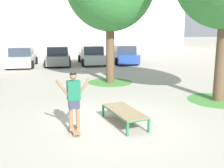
{
  "coord_description": "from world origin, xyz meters",
  "views": [
    {
      "loc": [
        -2.27,
        -8.18,
        3.07
      ],
      "look_at": [
        0.26,
        1.28,
        1.0
      ],
      "focal_mm": 44.38,
      "sensor_mm": 36.0,
      "label": 1
    }
  ],
  "objects_px": {
    "skater": "(74,97)",
    "car_grey": "(58,56)",
    "skateboard": "(75,130)",
    "car_silver": "(92,55)",
    "car_white": "(22,57)",
    "skate_box": "(124,112)",
    "car_blue": "(124,55)"
  },
  "relations": [
    {
      "from": "skater",
      "to": "car_grey",
      "type": "height_order",
      "value": "skater"
    },
    {
      "from": "skateboard",
      "to": "car_grey",
      "type": "height_order",
      "value": "car_grey"
    },
    {
      "from": "car_grey",
      "to": "car_silver",
      "type": "relative_size",
      "value": 1.02
    },
    {
      "from": "car_grey",
      "to": "car_white",
      "type": "bearing_deg",
      "value": -176.46
    },
    {
      "from": "skate_box",
      "to": "skater",
      "type": "bearing_deg",
      "value": -169.07
    },
    {
      "from": "skateboard",
      "to": "car_blue",
      "type": "relative_size",
      "value": 0.19
    },
    {
      "from": "skater",
      "to": "car_silver",
      "type": "relative_size",
      "value": 0.4
    },
    {
      "from": "skateboard",
      "to": "car_blue",
      "type": "distance_m",
      "value": 15.55
    },
    {
      "from": "skate_box",
      "to": "car_white",
      "type": "bearing_deg",
      "value": 104.72
    },
    {
      "from": "skate_box",
      "to": "skateboard",
      "type": "height_order",
      "value": "skate_box"
    },
    {
      "from": "skateboard",
      "to": "car_blue",
      "type": "xyz_separation_m",
      "value": [
        5.99,
        14.33,
        0.61
      ]
    },
    {
      "from": "car_silver",
      "to": "car_white",
      "type": "bearing_deg",
      "value": -179.37
    },
    {
      "from": "car_grey",
      "to": "car_silver",
      "type": "bearing_deg",
      "value": -2.28
    },
    {
      "from": "car_silver",
      "to": "skateboard",
      "type": "bearing_deg",
      "value": -102.81
    },
    {
      "from": "car_white",
      "to": "car_silver",
      "type": "bearing_deg",
      "value": 0.63
    },
    {
      "from": "skateboard",
      "to": "car_silver",
      "type": "height_order",
      "value": "car_silver"
    },
    {
      "from": "car_blue",
      "to": "skater",
      "type": "bearing_deg",
      "value": -112.67
    },
    {
      "from": "skate_box",
      "to": "car_silver",
      "type": "xyz_separation_m",
      "value": [
        1.68,
        14.18,
        0.28
      ]
    },
    {
      "from": "skate_box",
      "to": "car_grey",
      "type": "bearing_deg",
      "value": 94.06
    },
    {
      "from": "skateboard",
      "to": "car_grey",
      "type": "bearing_deg",
      "value": 87.65
    },
    {
      "from": "car_grey",
      "to": "car_blue",
      "type": "xyz_separation_m",
      "value": [
        5.39,
        -0.26,
        0.0
      ]
    },
    {
      "from": "car_white",
      "to": "car_blue",
      "type": "height_order",
      "value": "same"
    },
    {
      "from": "skateboard",
      "to": "skater",
      "type": "relative_size",
      "value": 0.48
    },
    {
      "from": "car_silver",
      "to": "skater",
      "type": "bearing_deg",
      "value": -102.81
    },
    {
      "from": "skater",
      "to": "car_grey",
      "type": "relative_size",
      "value": 0.39
    },
    {
      "from": "skateboard",
      "to": "car_white",
      "type": "height_order",
      "value": "car_white"
    },
    {
      "from": "skate_box",
      "to": "car_white",
      "type": "height_order",
      "value": "car_white"
    },
    {
      "from": "skate_box",
      "to": "skateboard",
      "type": "distance_m",
      "value": 1.68
    },
    {
      "from": "skateboard",
      "to": "skater",
      "type": "bearing_deg",
      "value": 94.67
    },
    {
      "from": "skate_box",
      "to": "skater",
      "type": "xyz_separation_m",
      "value": [
        -1.61,
        -0.31,
        0.66
      ]
    },
    {
      "from": "skateboard",
      "to": "skate_box",
      "type": "bearing_deg",
      "value": 10.99
    },
    {
      "from": "car_silver",
      "to": "skate_box",
      "type": "bearing_deg",
      "value": -96.77
    }
  ]
}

